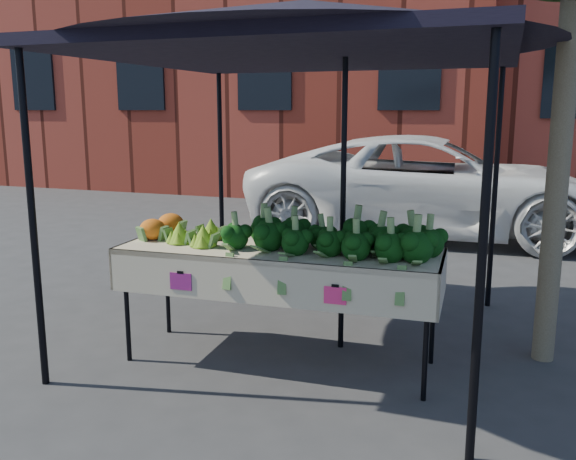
% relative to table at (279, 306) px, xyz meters
% --- Properties ---
extents(ground, '(90.00, 90.00, 0.00)m').
position_rel_table_xyz_m(ground, '(0.19, 0.03, -0.45)').
color(ground, '#2F2F32').
extents(table, '(2.43, 0.90, 0.90)m').
position_rel_table_xyz_m(table, '(0.00, 0.00, 0.00)').
color(table, beige).
rests_on(table, ground).
extents(canopy, '(3.16, 3.16, 2.74)m').
position_rel_table_xyz_m(canopy, '(0.02, 0.53, 0.92)').
color(canopy, black).
rests_on(canopy, ground).
extents(broccoli_heap, '(1.61, 0.58, 0.28)m').
position_rel_table_xyz_m(broccoli_heap, '(0.39, 0.03, 0.59)').
color(broccoli_heap, black).
rests_on(broccoli_heap, table).
extents(romanesco_cluster, '(0.44, 0.48, 0.21)m').
position_rel_table_xyz_m(romanesco_cluster, '(-0.66, -0.01, 0.56)').
color(romanesco_cluster, '#97BA2B').
rests_on(romanesco_cluster, table).
extents(cauliflower_pair, '(0.24, 0.44, 0.19)m').
position_rel_table_xyz_m(cauliflower_pair, '(-1.03, 0.07, 0.55)').
color(cauliflower_pair, orange).
rests_on(cauliflower_pair, table).
extents(vehicle, '(1.71, 2.64, 5.50)m').
position_rel_table_xyz_m(vehicle, '(0.47, 5.35, 2.30)').
color(vehicle, white).
rests_on(vehicle, ground).
extents(street_tree, '(2.38, 2.38, 4.69)m').
position_rel_table_xyz_m(street_tree, '(1.92, 0.75, 1.90)').
color(street_tree, '#1E4C14').
rests_on(street_tree, ground).
extents(building_left, '(12.00, 8.00, 9.00)m').
position_rel_table_xyz_m(building_left, '(-4.81, 12.03, 4.05)').
color(building_left, maroon).
rests_on(building_left, ground).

